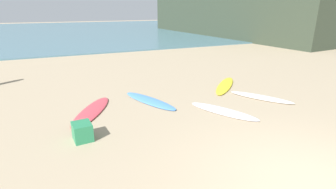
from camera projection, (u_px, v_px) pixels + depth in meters
ocean_water at (82, 30)px, 34.74m from camera, size 120.00×40.00×0.08m
surfboard_0 at (225, 85)px, 10.04m from camera, size 2.17×2.15×0.08m
surfboard_1 at (223, 111)px, 7.57m from camera, size 1.48×2.20×0.06m
surfboard_2 at (92, 111)px, 7.56m from camera, size 1.73×2.42×0.07m
surfboard_3 at (150, 101)px, 8.40m from camera, size 1.33×2.39×0.07m
surfboard_4 at (261, 97)px, 8.71m from camera, size 1.51×2.09×0.08m
beach_cooler at (82, 132)px, 5.94m from camera, size 0.45×0.52×0.42m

